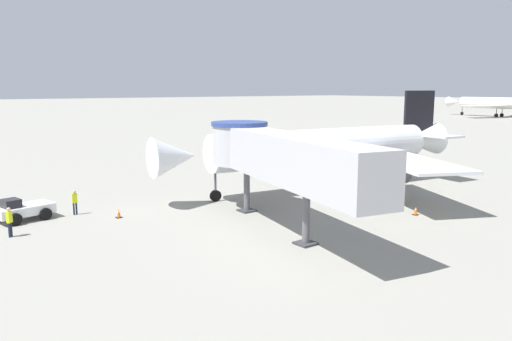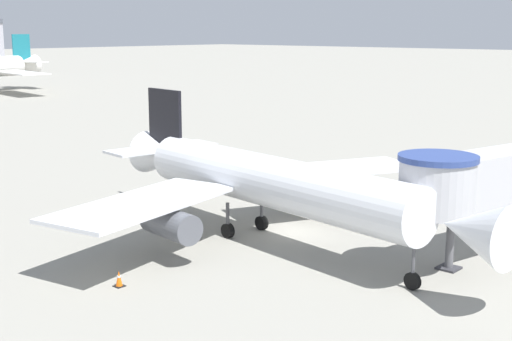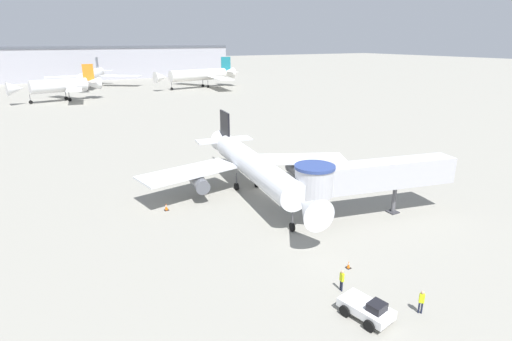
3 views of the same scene
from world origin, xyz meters
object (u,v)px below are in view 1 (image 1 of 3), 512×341
object	(u,v)px
traffic_cone_near_nose	(119,213)
ground_crew_marshaller	(75,201)
traffic_cone_starboard_wing	(416,211)
traffic_cone_port_wing	(257,168)
ground_crew_wing_walker	(9,220)
pushback_tug_white	(23,210)
main_airplane	(330,147)
background_jet_red_tail	(494,103)
jet_bridge	(275,154)

from	to	relation	value
traffic_cone_near_nose	ground_crew_marshaller	xyz separation A→B (m)	(-2.63, -2.12, 0.70)
traffic_cone_starboard_wing	traffic_cone_port_wing	bearing A→B (deg)	174.06
traffic_cone_near_nose	ground_crew_wing_walker	xyz separation A→B (m)	(0.43, -6.87, 0.73)
pushback_tug_white	ground_crew_marshaller	bearing A→B (deg)	69.03
main_airplane	traffic_cone_near_nose	distance (m)	19.27
traffic_cone_near_nose	background_jet_red_tail	bearing A→B (deg)	108.94
traffic_cone_starboard_wing	ground_crew_marshaller	size ratio (longest dim) A/B	0.36
jet_bridge	traffic_cone_port_wing	distance (m)	21.94
ground_crew_wing_walker	traffic_cone_near_nose	bearing A→B (deg)	-41.94
main_airplane	jet_bridge	bearing A→B (deg)	-51.90
traffic_cone_port_wing	background_jet_red_tail	distance (m)	125.11
jet_bridge	traffic_cone_near_nose	world-z (taller)	jet_bridge
main_airplane	ground_crew_marshaller	xyz separation A→B (m)	(-3.83, -21.07, -2.63)
pushback_tug_white	traffic_cone_near_nose	world-z (taller)	pushback_tug_white
ground_crew_marshaller	traffic_cone_port_wing	bearing A→B (deg)	-157.31
main_airplane	pushback_tug_white	size ratio (longest dim) A/B	7.58
pushback_tug_white	traffic_cone_near_nose	size ratio (longest dim) A/B	6.00
traffic_cone_starboard_wing	ground_crew_marshaller	xyz separation A→B (m)	(-14.34, -19.05, 0.71)
traffic_cone_near_nose	pushback_tug_white	bearing A→B (deg)	-120.63
background_jet_red_tail	ground_crew_marshaller	bearing A→B (deg)	20.37
main_airplane	background_jet_red_tail	bearing A→B (deg)	119.78
traffic_cone_port_wing	traffic_cone_near_nose	size ratio (longest dim) A/B	1.27
traffic_cone_starboard_wing	background_jet_red_tail	bearing A→B (deg)	115.98
main_airplane	traffic_cone_starboard_wing	world-z (taller)	main_airplane
ground_crew_wing_walker	background_jet_red_tail	bearing A→B (deg)	-27.26
ground_crew_marshaller	main_airplane	bearing A→B (deg)	174.08
traffic_cone_starboard_wing	ground_crew_wing_walker	size ratio (longest dim) A/B	0.35
pushback_tug_white	ground_crew_wing_walker	distance (m)	3.92
jet_bridge	background_jet_red_tail	distance (m)	142.54
ground_crew_marshaller	ground_crew_wing_walker	size ratio (longest dim) A/B	0.97
ground_crew_marshaller	ground_crew_wing_walker	distance (m)	5.65
pushback_tug_white	background_jet_red_tail	world-z (taller)	background_jet_red_tail
traffic_cone_near_nose	ground_crew_marshaller	size ratio (longest dim) A/B	0.37
pushback_tug_white	traffic_cone_near_nose	distance (m)	6.29
pushback_tug_white	background_jet_red_tail	bearing A→B (deg)	96.00
jet_bridge	ground_crew_marshaller	distance (m)	14.68
jet_bridge	traffic_cone_port_wing	world-z (taller)	jet_bridge
jet_bridge	traffic_cone_port_wing	xyz separation A→B (m)	(-17.84, 12.04, -4.28)
ground_crew_marshaller	background_jet_red_tail	world-z (taller)	background_jet_red_tail
traffic_cone_port_wing	ground_crew_marshaller	bearing A→B (deg)	-71.70
traffic_cone_port_wing	ground_crew_wing_walker	size ratio (longest dim) A/B	0.46
traffic_cone_port_wing	background_jet_red_tail	world-z (taller)	background_jet_red_tail
jet_bridge	ground_crew_wing_walker	size ratio (longest dim) A/B	10.06
jet_bridge	traffic_cone_near_nose	distance (m)	11.68
jet_bridge	traffic_cone_near_nose	size ratio (longest dim) A/B	28.00
pushback_tug_white	ground_crew_marshaller	distance (m)	3.34
traffic_cone_port_wing	traffic_cone_near_nose	distance (m)	21.46
traffic_cone_port_wing	traffic_cone_near_nose	bearing A→B (deg)	-63.22
pushback_tug_white	traffic_cone_near_nose	bearing A→B (deg)	48.25
traffic_cone_near_nose	ground_crew_marshaller	distance (m)	3.45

